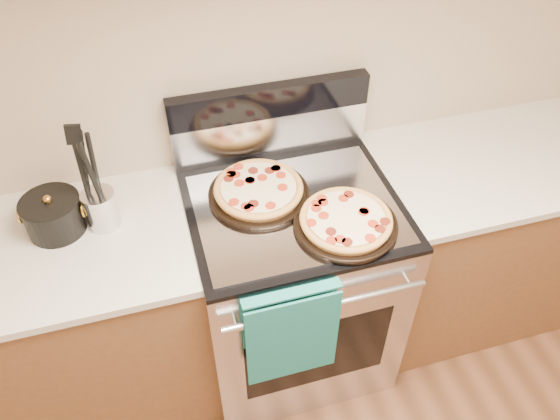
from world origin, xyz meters
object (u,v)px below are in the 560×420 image
object	(u,v)px
utensil_crock	(102,209)
saucepan	(54,217)
pepperoni_pizza_front	(346,221)
range_body	(291,285)
pepperoni_pizza_back	(259,191)

from	to	relation	value
utensil_crock	saucepan	distance (m)	0.16
pepperoni_pizza_front	utensil_crock	distance (m)	0.83
pepperoni_pizza_front	saucepan	xyz separation A→B (m)	(-0.95, 0.28, 0.02)
range_body	utensil_crock	size ratio (longest dim) A/B	6.48
pepperoni_pizza_front	range_body	bearing A→B (deg)	129.84
range_body	pepperoni_pizza_front	distance (m)	0.54
pepperoni_pizza_back	pepperoni_pizza_front	xyz separation A→B (m)	(0.25, -0.23, -0.00)
pepperoni_pizza_back	utensil_crock	world-z (taller)	utensil_crock
pepperoni_pizza_back	saucepan	size ratio (longest dim) A/B	1.87
utensil_crock	saucepan	world-z (taller)	utensil_crock
range_body	pepperoni_pizza_back	world-z (taller)	pepperoni_pizza_back
pepperoni_pizza_back	range_body	bearing A→B (deg)	-32.44
pepperoni_pizza_back	pepperoni_pizza_front	bearing A→B (deg)	-43.41
range_body	pepperoni_pizza_front	world-z (taller)	pepperoni_pizza_front
range_body	utensil_crock	world-z (taller)	utensil_crock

